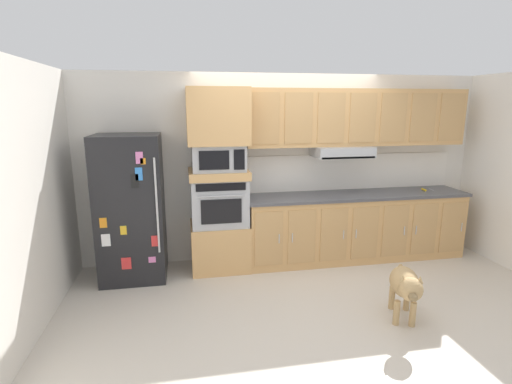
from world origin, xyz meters
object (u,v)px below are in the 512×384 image
(refrigerator, at_px, (131,208))
(microwave, at_px, (218,157))
(dog, at_px, (405,285))
(built_in_oven, at_px, (219,201))
(screwdriver, at_px, (425,190))

(refrigerator, xyz_separation_m, microwave, (1.07, 0.07, 0.58))
(microwave, distance_m, dog, 2.56)
(built_in_oven, xyz_separation_m, screwdriver, (2.88, -0.00, 0.03))
(microwave, height_order, dog, microwave)
(dog, bearing_deg, built_in_oven, -113.30)
(built_in_oven, distance_m, dog, 2.38)
(built_in_oven, xyz_separation_m, microwave, (0.00, -0.00, 0.56))
(microwave, bearing_deg, refrigerator, -176.37)
(refrigerator, bearing_deg, screwdriver, 0.92)
(built_in_oven, xyz_separation_m, dog, (1.65, -1.64, -0.52))
(dog, bearing_deg, microwave, -113.30)
(screwdriver, bearing_deg, built_in_oven, 179.92)
(microwave, xyz_separation_m, screwdriver, (2.88, -0.00, -0.53))
(refrigerator, distance_m, screwdriver, 3.95)
(refrigerator, relative_size, built_in_oven, 2.51)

